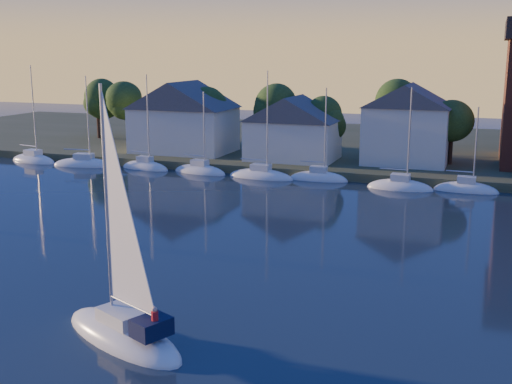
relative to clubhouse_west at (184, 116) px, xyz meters
The scene contains 8 objects.
shoreline_land 28.43m from the clubhouse_west, 37.69° to the left, with size 160.00×50.00×2.00m, color #363F25.
wooden_dock 23.56m from the clubhouse_west, 15.26° to the right, with size 120.00×3.00×1.00m, color brown.
clubhouse_west is the anchor object (origin of this frame).
clubhouse_centre 16.05m from the clubhouse_west, ahead, with size 11.55×8.40×8.08m.
clubhouse_east 30.02m from the clubhouse_west, ahead, with size 10.50×8.40×9.80m.
tree_line 24.55m from the clubhouse_west, 11.77° to the left, with size 93.40×5.40×8.90m.
moored_fleet 17.64m from the clubhouse_west, 32.73° to the right, with size 71.50×2.40×12.05m.
hero_sailboat 57.48m from the clubhouse_west, 66.76° to the right, with size 9.58×6.48×14.28m.
Camera 1 is at (17.69, -21.27, 14.78)m, focal length 45.00 mm.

